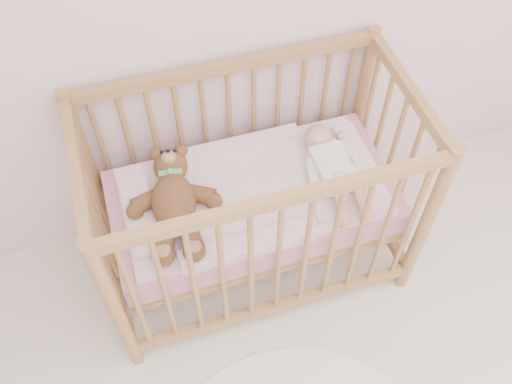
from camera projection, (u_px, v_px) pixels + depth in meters
name	position (u px, v px, depth m)	size (l,w,h in m)	color
crib	(253.00, 200.00, 2.48)	(1.36, 0.76, 1.00)	#AC7B49
mattress	(253.00, 202.00, 2.50)	(1.22, 0.62, 0.13)	#CB7E90
blanket	(253.00, 191.00, 2.44)	(1.10, 0.58, 0.06)	pink
baby	(332.00, 165.00, 2.43)	(0.27, 0.56, 0.13)	white
teddy_bear	(174.00, 203.00, 2.30)	(0.41, 0.58, 0.16)	brown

